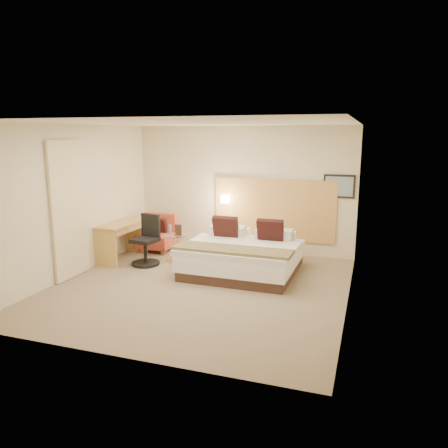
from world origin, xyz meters
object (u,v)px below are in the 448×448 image
(bed, at_px, (243,255))
(lounge_chair, at_px, (157,236))
(desk_chair, at_px, (147,244))
(side_table, at_px, (175,247))
(desk, at_px, (122,230))

(bed, bearing_deg, lounge_chair, 158.77)
(desk_chair, bearing_deg, side_table, 39.89)
(bed, height_order, side_table, bed)
(lounge_chair, bearing_deg, desk_chair, -72.90)
(desk, relative_size, desk_chair, 1.27)
(side_table, height_order, desk_chair, desk_chair)
(desk_chair, bearing_deg, bed, 4.66)
(side_table, bearing_deg, bed, -7.70)
(bed, xyz_separation_m, side_table, (-1.50, 0.20, -0.02))
(bed, xyz_separation_m, lounge_chair, (-2.25, 0.87, -0.01))
(bed, relative_size, side_table, 3.77)
(side_table, height_order, desk, desk)
(side_table, relative_size, desk, 0.44)
(bed, xyz_separation_m, desk, (-2.57, 0.00, 0.28))
(lounge_chair, height_order, desk, lounge_chair)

